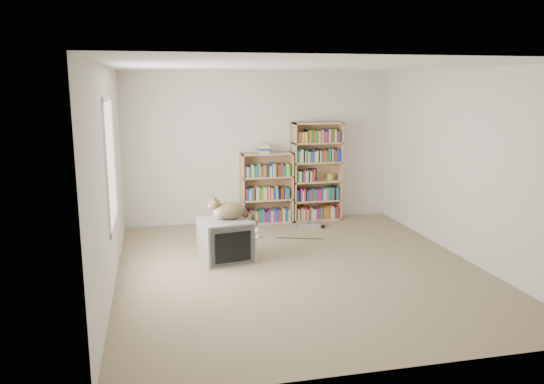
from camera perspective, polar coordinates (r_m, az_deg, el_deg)
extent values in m
cube|color=gray|center=(6.78, 3.02, -8.22)|extent=(4.50, 5.00, 0.01)
cube|color=silver|center=(8.88, -1.26, 4.80)|extent=(4.50, 0.02, 2.50)
cube|color=silver|center=(4.17, 12.49, -3.21)|extent=(4.50, 0.02, 2.50)
cube|color=silver|center=(6.25, -17.14, 1.43)|extent=(0.02, 5.00, 2.50)
cube|color=silver|center=(7.40, 20.17, 2.74)|extent=(0.02, 5.00, 2.50)
cube|color=white|center=(6.39, 3.26, 13.39)|extent=(4.50, 5.00, 0.02)
cube|color=white|center=(6.43, -16.98, 3.06)|extent=(0.02, 1.22, 1.52)
cube|color=gray|center=(7.01, -4.97, -5.19)|extent=(0.73, 0.68, 0.56)
cube|color=black|center=(6.76, -4.27, -5.81)|extent=(0.59, 0.13, 0.51)
cube|color=black|center=(6.75, -4.22, -5.95)|extent=(0.47, 0.09, 0.39)
cube|color=black|center=(7.13, -5.28, -5.00)|extent=(0.43, 0.38, 0.33)
ellipsoid|color=#392917|center=(6.95, -4.53, -1.99)|extent=(0.44, 0.30, 0.23)
ellipsoid|color=#392917|center=(6.97, -3.65, -2.01)|extent=(0.20, 0.22, 0.17)
ellipsoid|color=tan|center=(6.91, -5.63, -2.17)|extent=(0.17, 0.17, 0.19)
ellipsoid|color=#392917|center=(6.88, -6.18, -1.31)|extent=(0.16, 0.15, 0.14)
sphere|color=beige|center=(6.87, -6.65, -1.51)|extent=(0.06, 0.06, 0.06)
cone|color=black|center=(6.84, -6.11, -0.83)|extent=(0.06, 0.07, 0.07)
cone|color=black|center=(6.91, -6.23, -0.69)|extent=(0.06, 0.07, 0.07)
cube|color=tan|center=(8.90, 2.36, 2.10)|extent=(0.02, 0.30, 1.67)
cube|color=tan|center=(9.15, 7.26, 2.27)|extent=(0.02, 0.30, 1.67)
cube|color=tan|center=(9.15, 4.58, 2.33)|extent=(0.83, 0.03, 1.67)
cube|color=tan|center=(8.92, 4.93, 7.40)|extent=(0.83, 0.30, 0.02)
cube|color=tan|center=(9.19, 4.75, -2.87)|extent=(0.83, 0.30, 0.03)
cube|color=tan|center=(9.11, 4.79, -0.87)|extent=(0.83, 0.30, 0.03)
cube|color=tan|center=(9.04, 4.82, 1.16)|extent=(0.83, 0.30, 0.02)
cube|color=tan|center=(8.99, 4.86, 3.22)|extent=(0.83, 0.30, 0.03)
cube|color=tan|center=(8.95, 4.89, 5.30)|extent=(0.83, 0.30, 0.02)
cube|color=red|center=(9.16, 4.77, -2.22)|extent=(0.75, 0.24, 0.19)
cube|color=#1B3AAF|center=(9.09, 4.80, -0.20)|extent=(0.75, 0.24, 0.19)
cube|color=#168022|center=(9.03, 4.84, 1.84)|extent=(0.75, 0.24, 0.19)
cube|color=beige|center=(8.98, 4.87, 3.90)|extent=(0.75, 0.24, 0.19)
cube|color=black|center=(8.94, 4.91, 5.99)|extent=(0.75, 0.24, 0.19)
cube|color=tan|center=(8.77, -3.21, 0.32)|extent=(0.03, 0.30, 1.18)
cube|color=tan|center=(8.94, 2.05, 0.55)|extent=(0.03, 0.30, 1.18)
cube|color=tan|center=(8.97, -0.74, 0.60)|extent=(0.86, 0.03, 1.18)
cube|color=tan|center=(8.75, -0.56, 4.14)|extent=(0.86, 0.30, 0.02)
cube|color=tan|center=(8.97, -0.55, -3.18)|extent=(0.86, 0.30, 0.03)
cube|color=tan|center=(8.88, -0.55, -0.78)|extent=(0.86, 0.30, 0.03)
cube|color=tan|center=(8.81, -0.56, 1.66)|extent=(0.86, 0.30, 0.02)
cube|color=red|center=(8.94, -0.55, -2.51)|extent=(0.78, 0.24, 0.19)
cube|color=#1B3AAF|center=(8.86, -0.56, -0.10)|extent=(0.78, 0.24, 0.19)
cube|color=#168022|center=(8.79, -0.56, 2.35)|extent=(0.78, 0.24, 0.19)
cube|color=red|center=(8.70, -0.99, 4.65)|extent=(0.20, 0.26, 0.14)
cylinder|color=#8BBD36|center=(9.11, 6.24, 1.64)|extent=(0.10, 0.10, 0.11)
cube|color=black|center=(9.11, 4.35, 1.95)|extent=(0.15, 0.05, 0.20)
cube|color=#AFAEB3|center=(8.68, 4.14, -3.51)|extent=(0.43, 0.37, 0.08)
cube|color=silver|center=(7.30, -16.12, -4.60)|extent=(0.01, 0.08, 0.13)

